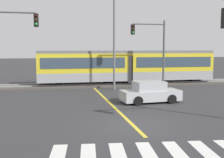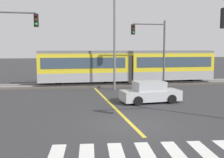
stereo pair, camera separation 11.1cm
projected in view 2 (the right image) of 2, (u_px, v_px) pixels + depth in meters
The scene contains 15 objects.
ground_plane at pixel (133, 126), 14.02m from camera, with size 200.00×200.00×0.00m, color #333335.
track_bed at pixel (92, 85), 29.05m from camera, with size 120.00×4.00×0.18m, color #4C4742.
rail_near at pixel (93, 84), 28.33m from camera, with size 120.00×0.08×0.10m, color #939399.
rail_far at pixel (91, 83), 29.74m from camera, with size 120.00×0.08×0.10m, color #939399.
light_rail_tram at pixel (128, 65), 29.59m from camera, with size 18.50×2.64×3.43m.
crosswalk_stripe_0 at pixel (55, 158), 9.89m from camera, with size 0.56×2.80×0.01m, color silver.
crosswalk_stripe_1 at pixel (87, 157), 9.97m from camera, with size 0.56×2.80×0.01m, color silver.
crosswalk_stripe_2 at pixel (117, 156), 10.06m from camera, with size 0.56×2.80×0.01m, color silver.
crosswalk_stripe_3 at pixel (148, 155), 10.15m from camera, with size 0.56×2.80×0.01m, color silver.
crosswalk_stripe_4 at pixel (177, 154), 10.23m from camera, with size 0.56×2.80×0.01m, color silver.
crosswalk_stripe_5 at pixel (206, 153), 10.32m from camera, with size 0.56×2.80×0.01m, color silver.
lane_centre_line at pixel (110, 104), 19.62m from camera, with size 0.20×15.38×0.01m, color gold.
sedan_crossing at pixel (150, 93), 20.03m from camera, with size 4.31×2.14×1.52m.
traffic_light_far_right at pixel (154, 44), 25.64m from camera, with size 3.25×0.38×6.38m.
street_lamp_centre at pixel (117, 31), 25.57m from camera, with size 2.26×0.28×9.73m.
Camera 2 is at (-3.77, -13.19, 3.86)m, focal length 45.00 mm.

